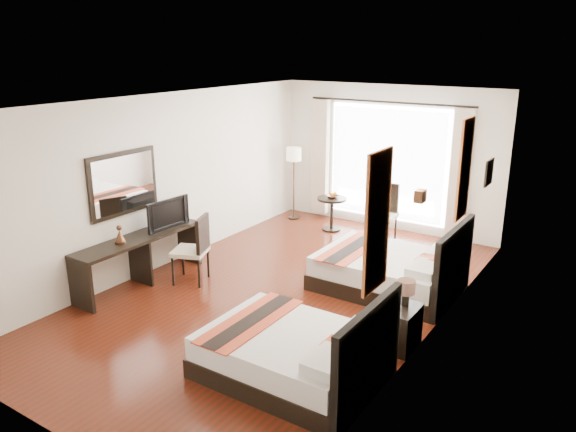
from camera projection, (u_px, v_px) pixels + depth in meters
The scene contains 29 objects.
floor at pixel (280, 294), 8.28m from camera, with size 4.50×7.50×0.01m, color #39190A.
ceiling at pixel (279, 102), 7.46m from camera, with size 4.50×7.50×0.02m, color white.
wall_headboard at pixel (435, 230), 6.69m from camera, with size 0.01×7.50×2.80m, color silver.
wall_desk at pixel (165, 181), 9.04m from camera, with size 0.01×7.50×2.80m, color silver.
wall_window at pixel (388, 158), 10.86m from camera, with size 4.50×0.01×2.80m, color silver.
wall_entry at pixel (39, 300), 4.88m from camera, with size 4.50×0.01×2.80m, color silver.
window_glass at pixel (387, 163), 10.88m from camera, with size 2.40×0.02×2.20m, color white.
sheer_curtain at pixel (386, 164), 10.83m from camera, with size 2.30×0.02×2.10m, color white.
drape_left at pixel (320, 157), 11.56m from camera, with size 0.35×0.14×2.35m, color #BEAA93.
drape_right at pixel (460, 175), 10.04m from camera, with size 0.35×0.14×2.35m, color #BEAA93.
art_panel_near at pixel (377, 222), 5.20m from camera, with size 0.03×0.50×1.35m, color maroon.
art_panel_far at pixel (465, 169), 7.38m from camera, with size 0.03×0.50×1.35m, color maroon.
wall_sconce at pixel (420, 196), 6.20m from camera, with size 0.10×0.14×0.14m, color #482A19.
mirror_frame at pixel (123, 183), 8.30m from camera, with size 0.04×1.25×0.95m, color black.
mirror_glass at pixel (125, 183), 8.29m from camera, with size 0.01×1.12×0.82m, color white.
bed_near at pixel (296, 353), 6.15m from camera, with size 1.91×1.49×1.07m.
bed_far at pixel (392, 270), 8.36m from camera, with size 2.02×1.57×1.13m.
nightstand at pixel (398, 327), 6.77m from camera, with size 0.44×0.54×0.52m, color black.
table_lamp at pixel (406, 289), 6.68m from camera, with size 0.22×0.22×0.34m.
vase at pixel (390, 309), 6.56m from camera, with size 0.12×0.12×0.13m, color black.
console_desk at pixel (140, 260), 8.53m from camera, with size 0.50×2.20×0.76m, color black.
television at pixel (165, 213), 8.78m from camera, with size 0.82×0.11×0.47m, color black.
bronze_figurine at pixel (120, 235), 8.11m from camera, with size 0.16×0.16×0.24m, color #482A19, non-canonical shape.
desk_chair at pixel (192, 262), 8.61m from camera, with size 0.64×0.64×1.06m.
floor_lamp at pixel (294, 159), 11.44m from camera, with size 0.30×0.30×1.51m.
side_table at pixel (332, 214), 10.99m from camera, with size 0.57×0.57×0.66m, color black.
fruit_bowl at pixel (332, 197), 10.85m from camera, with size 0.23×0.23×0.06m, color #4C351B.
window_chair at pixel (381, 224), 10.36m from camera, with size 0.53×0.53×1.08m.
jute_rug at pixel (361, 249), 10.05m from camera, with size 1.11×0.76×0.01m, color #9D8D5E.
Camera 1 is at (4.25, -6.27, 3.54)m, focal length 35.00 mm.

